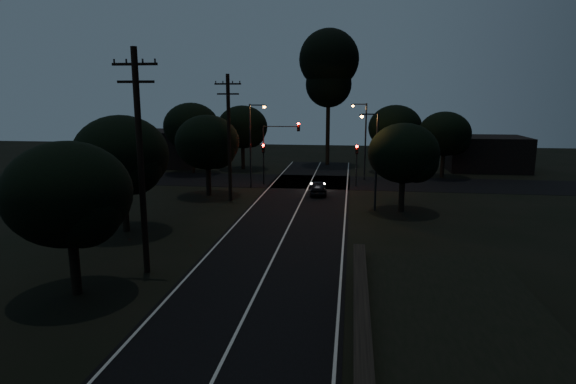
# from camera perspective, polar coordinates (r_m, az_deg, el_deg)

# --- Properties ---
(road_surface) EXTENTS (60.00, 70.00, 0.03)m
(road_surface) POSITION_cam_1_polar(r_m,az_deg,el_deg) (39.26, 1.38, -1.54)
(road_surface) COLOR black
(road_surface) RESTS_ON ground
(utility_pole_mid) EXTENTS (2.20, 0.30, 11.00)m
(utility_pole_mid) POSITION_cam_1_polar(r_m,az_deg,el_deg) (24.34, -17.09, 3.72)
(utility_pole_mid) COLOR black
(utility_pole_mid) RESTS_ON ground
(utility_pole_far) EXTENTS (2.20, 0.30, 10.50)m
(utility_pole_far) POSITION_cam_1_polar(r_m,az_deg,el_deg) (40.35, -7.00, 6.61)
(utility_pole_far) COLOR black
(utility_pole_far) RESTS_ON ground
(tree_left_b) EXTENTS (5.42, 5.42, 6.89)m
(tree_left_b) POSITION_cam_1_polar(r_m,az_deg,el_deg) (22.69, -24.31, -0.58)
(tree_left_b) COLOR black
(tree_left_b) RESTS_ON ground
(tree_left_c) EXTENTS (6.00, 6.00, 7.58)m
(tree_left_c) POSITION_cam_1_polar(r_m,az_deg,el_deg) (32.44, -18.89, 3.90)
(tree_left_c) COLOR black
(tree_left_c) RESTS_ON ground
(tree_left_d) EXTENTS (5.63, 5.63, 7.15)m
(tree_left_d) POSITION_cam_1_polar(r_m,az_deg,el_deg) (42.86, -9.34, 5.67)
(tree_left_d) COLOR black
(tree_left_d) RESTS_ON ground
(tree_far_nw) EXTENTS (6.03, 6.03, 7.64)m
(tree_far_nw) POSITION_cam_1_polar(r_m,az_deg,el_deg) (58.38, -5.24, 7.55)
(tree_far_nw) COLOR black
(tree_far_nw) RESTS_ON ground
(tree_far_w) EXTENTS (6.28, 6.28, 8.01)m
(tree_far_w) POSITION_cam_1_polar(r_m,az_deg,el_deg) (55.87, -11.20, 7.48)
(tree_far_w) COLOR black
(tree_far_w) RESTS_ON ground
(tree_far_ne) EXTENTS (6.12, 6.12, 7.74)m
(tree_far_ne) POSITION_cam_1_polar(r_m,az_deg,el_deg) (57.15, 12.80, 7.30)
(tree_far_ne) COLOR black
(tree_far_ne) RESTS_ON ground
(tree_far_e) EXTENTS (5.61, 5.61, 7.11)m
(tree_far_e) POSITION_cam_1_polar(r_m,az_deg,el_deg) (54.90, 18.27, 6.44)
(tree_far_e) COLOR black
(tree_far_e) RESTS_ON ground
(tree_right_a) EXTENTS (5.34, 5.34, 6.78)m
(tree_right_a) POSITION_cam_1_polar(r_m,az_deg,el_deg) (37.30, 13.84, 4.30)
(tree_right_a) COLOR black
(tree_right_a) RESTS_ON ground
(tall_pine) EXTENTS (7.46, 7.46, 16.94)m
(tall_pine) POSITION_cam_1_polar(r_m,az_deg,el_deg) (62.10, 4.86, 14.50)
(tall_pine) COLOR black
(tall_pine) RESTS_ON ground
(building_left) EXTENTS (10.00, 8.00, 4.40)m
(building_left) POSITION_cam_1_polar(r_m,az_deg,el_deg) (64.01, -14.64, 5.09)
(building_left) COLOR black
(building_left) RESTS_ON ground
(building_right) EXTENTS (9.00, 7.00, 4.00)m
(building_right) POSITION_cam_1_polar(r_m,az_deg,el_deg) (62.36, 22.36, 4.27)
(building_right) COLOR black
(building_right) RESTS_ON ground
(signal_left) EXTENTS (0.28, 0.35, 4.10)m
(signal_left) POSITION_cam_1_polar(r_m,az_deg,el_deg) (48.08, -2.92, 4.25)
(signal_left) COLOR black
(signal_left) RESTS_ON ground
(signal_right) EXTENTS (0.28, 0.35, 4.10)m
(signal_right) POSITION_cam_1_polar(r_m,az_deg,el_deg) (47.29, 8.13, 4.03)
(signal_right) COLOR black
(signal_right) RESTS_ON ground
(signal_mast) EXTENTS (3.70, 0.35, 6.25)m
(signal_mast) POSITION_cam_1_polar(r_m,az_deg,el_deg) (47.65, -0.93, 6.02)
(signal_mast) COLOR black
(signal_mast) RESTS_ON ground
(streetlight_a) EXTENTS (1.66, 0.26, 8.00)m
(streetlight_a) POSITION_cam_1_polar(r_m,az_deg,el_deg) (46.09, -4.27, 6.18)
(streetlight_a) COLOR black
(streetlight_a) RESTS_ON ground
(streetlight_b) EXTENTS (1.66, 0.26, 8.00)m
(streetlight_b) POSITION_cam_1_polar(r_m,az_deg,el_deg) (51.11, 8.96, 6.58)
(streetlight_b) COLOR black
(streetlight_b) RESTS_ON ground
(streetlight_c) EXTENTS (1.46, 0.26, 7.50)m
(streetlight_c) POSITION_cam_1_polar(r_m,az_deg,el_deg) (37.23, 10.20, 4.36)
(streetlight_c) COLOR black
(streetlight_c) RESTS_ON ground
(car) EXTENTS (1.81, 3.85, 1.27)m
(car) POSITION_cam_1_polar(r_m,az_deg,el_deg) (43.34, 3.58, 0.52)
(car) COLOR black
(car) RESTS_ON ground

